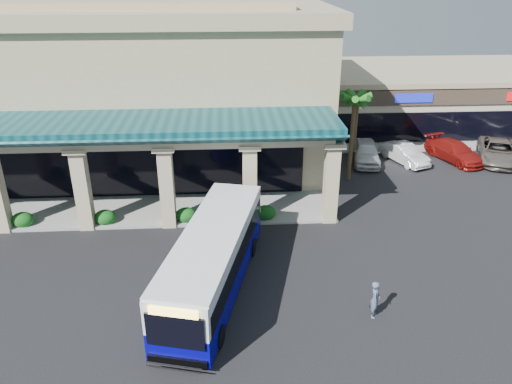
{
  "coord_description": "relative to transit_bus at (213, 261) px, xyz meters",
  "views": [
    {
      "loc": [
        0.27,
        -19.7,
        13.43
      ],
      "look_at": [
        1.8,
        4.58,
        2.2
      ],
      "focal_mm": 35.0,
      "sensor_mm": 36.0,
      "label": 1
    }
  ],
  "objects": [
    {
      "name": "main_building",
      "position": [
        -7.58,
        17.0,
        4.18
      ],
      "size": [
        30.8,
        14.8,
        11.35
      ],
      "primitive_type": null,
      "color": "tan",
      "rests_on": "ground"
    },
    {
      "name": "car_silver",
      "position": [
        10.9,
        15.09,
        -0.71
      ],
      "size": [
        2.65,
        4.91,
        1.59
      ],
      "primitive_type": "imported",
      "rotation": [
        0.0,
        0.0,
        -0.17
      ],
      "color": "silver",
      "rests_on": "ground"
    },
    {
      "name": "palm_0",
      "position": [
        8.92,
        12.0,
        1.8
      ],
      "size": [
        2.4,
        2.4,
        6.6
      ],
      "primitive_type": null,
      "color": "#1E5F19",
      "rests_on": "ground"
    },
    {
      "name": "ground",
      "position": [
        0.42,
        1.0,
        -1.5
      ],
      "size": [
        110.0,
        110.0,
        0.0
      ],
      "primitive_type": "plane",
      "color": "black"
    },
    {
      "name": "pedestrian",
      "position": [
        6.64,
        -2.29,
        -0.66
      ],
      "size": [
        0.58,
        0.71,
        1.67
      ],
      "primitive_type": "imported",
      "rotation": [
        0.0,
        0.0,
        1.23
      ],
      "color": "slate",
      "rests_on": "ground"
    },
    {
      "name": "broadleaf_tree",
      "position": [
        7.92,
        20.0,
        0.91
      ],
      "size": [
        2.6,
        2.6,
        4.81
      ],
      "primitive_type": null,
      "color": "#104A13",
      "rests_on": "ground"
    },
    {
      "name": "car_red",
      "position": [
        17.55,
        15.04,
        -0.77
      ],
      "size": [
        3.61,
        5.4,
        1.45
      ],
      "primitive_type": "imported",
      "rotation": [
        0.0,
        0.0,
        0.35
      ],
      "color": "#9F1915",
      "rests_on": "ground"
    },
    {
      "name": "palm_1",
      "position": [
        9.92,
        15.0,
        1.4
      ],
      "size": [
        2.4,
        2.4,
        5.8
      ],
      "primitive_type": null,
      "color": "#1E5F19",
      "rests_on": "ground"
    },
    {
      "name": "transit_bus",
      "position": [
        0.0,
        0.0,
        0.0
      ],
      "size": [
        5.02,
        11.01,
        3.0
      ],
      "primitive_type": null,
      "rotation": [
        0.0,
        0.0,
        -0.25
      ],
      "color": "#050291",
      "rests_on": "ground"
    },
    {
      "name": "arcade",
      "position": [
        -7.58,
        7.8,
        1.35
      ],
      "size": [
        30.0,
        6.2,
        5.7
      ],
      "primitive_type": null,
      "color": "#0A3840",
      "rests_on": "ground"
    },
    {
      "name": "car_gray",
      "position": [
        20.67,
        14.68,
        -0.72
      ],
      "size": [
        4.52,
        6.15,
        1.55
      ],
      "primitive_type": "imported",
      "rotation": [
        0.0,
        0.0,
        -0.39
      ],
      "color": "#6F655D",
      "rests_on": "ground"
    },
    {
      "name": "strip_mall",
      "position": [
        18.42,
        25.0,
        0.95
      ],
      "size": [
        22.5,
        12.5,
        4.9
      ],
      "primitive_type": null,
      "color": "beige",
      "rests_on": "ground"
    },
    {
      "name": "car_white",
      "position": [
        13.72,
        14.88,
        -0.81
      ],
      "size": [
        2.91,
        4.44,
        1.38
      ],
      "primitive_type": "imported",
      "rotation": [
        0.0,
        0.0,
        0.38
      ],
      "color": "white",
      "rests_on": "ground"
    }
  ]
}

